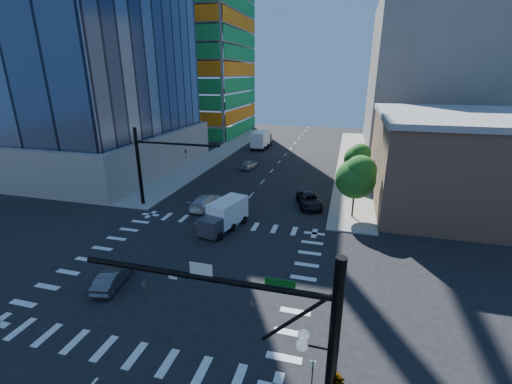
% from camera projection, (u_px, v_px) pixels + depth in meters
% --- Properties ---
extents(ground, '(160.00, 160.00, 0.00)m').
position_uv_depth(ground, '(190.00, 268.00, 27.39)').
color(ground, black).
rests_on(ground, ground).
extents(road_markings, '(20.00, 20.00, 0.01)m').
position_uv_depth(road_markings, '(190.00, 268.00, 27.39)').
color(road_markings, silver).
rests_on(road_markings, ground).
extents(sidewalk_ne, '(5.00, 60.00, 0.15)m').
position_uv_depth(sidewalk_ne, '(352.00, 161.00, 60.76)').
color(sidewalk_ne, gray).
rests_on(sidewalk_ne, ground).
extents(sidewalk_nw, '(5.00, 60.00, 0.15)m').
position_uv_depth(sidewalk_nw, '(220.00, 153.00, 66.92)').
color(sidewalk_nw, gray).
rests_on(sidewalk_nw, ground).
extents(construction_building, '(25.16, 34.50, 70.60)m').
position_uv_depth(construction_building, '(191.00, 30.00, 82.53)').
color(construction_building, gray).
rests_on(construction_building, ground).
extents(commercial_building, '(20.50, 22.50, 10.60)m').
position_uv_depth(commercial_building, '(468.00, 160.00, 39.55)').
color(commercial_building, tan).
rests_on(commercial_building, ground).
extents(bg_building_ne, '(24.00, 30.00, 28.00)m').
position_uv_depth(bg_building_ne, '(437.00, 78.00, 66.29)').
color(bg_building_ne, slate).
rests_on(bg_building_ne, ground).
extents(signal_mast_se, '(10.51, 2.48, 9.00)m').
position_uv_depth(signal_mast_se, '(307.00, 353.00, 12.65)').
color(signal_mast_se, black).
rests_on(signal_mast_se, sidewalk_se).
extents(signal_mast_nw, '(10.20, 0.40, 9.00)m').
position_uv_depth(signal_mast_nw, '(150.00, 160.00, 38.54)').
color(signal_mast_nw, black).
rests_on(signal_mast_nw, sidewalk_nw).
extents(tree_south, '(4.16, 4.16, 6.82)m').
position_uv_depth(tree_south, '(357.00, 176.00, 35.42)').
color(tree_south, '#382316').
rests_on(tree_south, sidewalk_ne).
extents(tree_north, '(3.54, 3.52, 5.78)m').
position_uv_depth(tree_north, '(358.00, 157.00, 46.51)').
color(tree_north, '#382316').
rests_on(tree_north, sidewalk_ne).
extents(no_parking_sign, '(0.30, 0.06, 2.20)m').
position_uv_depth(no_parking_sign, '(312.00, 374.00, 16.09)').
color(no_parking_sign, black).
rests_on(no_parking_sign, ground).
extents(car_nb_far, '(3.97, 5.87, 1.49)m').
position_uv_depth(car_nb_far, '(309.00, 200.00, 40.00)').
color(car_nb_far, black).
rests_on(car_nb_far, ground).
extents(car_sb_near, '(2.65, 5.52, 1.55)m').
position_uv_depth(car_sb_near, '(206.00, 201.00, 39.51)').
color(car_sb_near, silver).
rests_on(car_sb_near, ground).
extents(car_sb_mid, '(2.44, 4.48, 1.44)m').
position_uv_depth(car_sb_mid, '(249.00, 164.00, 55.87)').
color(car_sb_mid, '#A3A7AB').
rests_on(car_sb_mid, ground).
extents(car_sb_cross, '(2.02, 4.16, 1.31)m').
position_uv_depth(car_sb_cross, '(113.00, 278.00, 24.95)').
color(car_sb_cross, '#48494D').
rests_on(car_sb_cross, ground).
extents(box_truck_near, '(3.60, 5.85, 2.86)m').
position_uv_depth(box_truck_near, '(223.00, 218.00, 33.77)').
color(box_truck_near, black).
rests_on(box_truck_near, ground).
extents(box_truck_far, '(3.04, 6.84, 3.56)m').
position_uv_depth(box_truck_far, '(262.00, 140.00, 71.09)').
color(box_truck_far, black).
rests_on(box_truck_far, ground).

